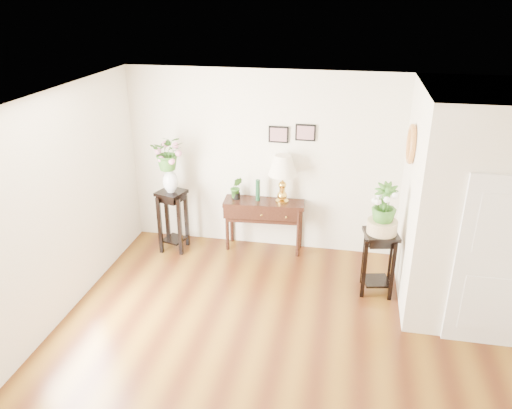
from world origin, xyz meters
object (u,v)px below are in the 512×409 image
(console_table, at_px, (264,225))
(plant_stand_b, at_px, (378,262))
(table_lamp, at_px, (282,181))
(plant_stand_a, at_px, (173,220))

(console_table, xyz_separation_m, plant_stand_b, (1.73, -0.91, 0.03))
(plant_stand_b, bearing_deg, table_lamp, 147.92)
(table_lamp, distance_m, plant_stand_b, 1.86)
(table_lamp, bearing_deg, console_table, 180.00)
(table_lamp, xyz_separation_m, plant_stand_b, (1.45, -0.91, -0.73))
(plant_stand_a, bearing_deg, console_table, 11.36)
(table_lamp, relative_size, plant_stand_b, 0.85)
(plant_stand_b, bearing_deg, plant_stand_a, 168.64)
(plant_stand_a, relative_size, plant_stand_b, 1.10)
(plant_stand_a, distance_m, plant_stand_b, 3.20)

